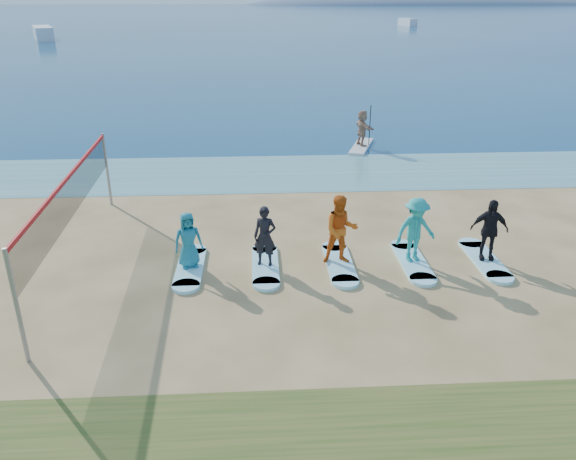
{
  "coord_description": "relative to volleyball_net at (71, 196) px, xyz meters",
  "views": [
    {
      "loc": [
        -1.43,
        -11.41,
        6.85
      ],
      "look_at": [
        -0.65,
        2.0,
        1.1
      ],
      "focal_mm": 35.0,
      "sensor_mm": 36.0,
      "label": 1
    }
  ],
  "objects": [
    {
      "name": "ground",
      "position": [
        6.29,
        -2.68,
        -1.9
      ],
      "size": [
        600.0,
        600.0,
        0.0
      ],
      "primitive_type": "plane",
      "color": "tan",
      "rests_on": "ground"
    },
    {
      "name": "shallow_water",
      "position": [
        6.29,
        7.82,
        -1.9
      ],
      "size": [
        600.0,
        600.0,
        0.0
      ],
      "primitive_type": "plane",
      "color": "teal",
      "rests_on": "ground"
    },
    {
      "name": "ocean",
      "position": [
        6.29,
        157.32,
        -1.9
      ],
      "size": [
        600.0,
        600.0,
        0.0
      ],
      "primitive_type": "plane",
      "color": "navy",
      "rests_on": "ground"
    },
    {
      "name": "island_ridge",
      "position": [
        101.29,
        297.32,
        -1.9
      ],
      "size": [
        220.0,
        56.0,
        18.0
      ],
      "primitive_type": "ellipsoid",
      "color": "slate",
      "rests_on": "ground"
    },
    {
      "name": "volleyball_net",
      "position": [
        0.0,
        0.0,
        0.0
      ],
      "size": [
        0.5,
        9.08,
        2.5
      ],
      "rotation": [
        0.0,
        0.0,
        0.05
      ],
      "color": "gray",
      "rests_on": "ground"
    },
    {
      "name": "paddleboard",
      "position": [
        9.82,
        11.59,
        -1.84
      ],
      "size": [
        1.66,
        3.06,
        0.12
      ],
      "primitive_type": "cube",
      "rotation": [
        0.0,
        0.0,
        -0.34
      ],
      "color": "silver",
      "rests_on": "ground"
    },
    {
      "name": "paddleboarder",
      "position": [
        9.82,
        11.59,
        -0.97
      ],
      "size": [
        0.91,
        1.59,
        1.63
      ],
      "primitive_type": "imported",
      "rotation": [
        0.0,
        0.0,
        1.87
      ],
      "color": "tan",
      "rests_on": "paddleboard"
    },
    {
      "name": "boat_offshore_a",
      "position": [
        -26.72,
        76.89,
        -1.9
      ],
      "size": [
        5.61,
        9.26,
        1.87
      ],
      "primitive_type": "cube",
      "rotation": [
        0.0,
        0.0,
        0.39
      ],
      "color": "silver",
      "rests_on": "ground"
    },
    {
      "name": "boat_offshore_b",
      "position": [
        36.96,
        108.78,
        -1.9
      ],
      "size": [
        2.98,
        5.44,
        1.43
      ],
      "primitive_type": "cube",
      "rotation": [
        0.0,
        0.0,
        0.25
      ],
      "color": "silver",
      "rests_on": "ground"
    },
    {
      "name": "surfboard_0",
      "position": [
        3.03,
        -0.6,
        -1.86
      ],
      "size": [
        0.7,
        2.2,
        0.09
      ],
      "primitive_type": "cube",
      "color": "#A4EFFF",
      "rests_on": "ground"
    },
    {
      "name": "student_0",
      "position": [
        3.03,
        -0.6,
        -1.06
      ],
      "size": [
        0.85,
        0.68,
        1.51
      ],
      "primitive_type": "imported",
      "rotation": [
        0.0,
        0.0,
        0.31
      ],
      "color": "teal",
      "rests_on": "surfboard_0"
    },
    {
      "name": "surfboard_1",
      "position": [
        5.03,
        -0.6,
        -1.86
      ],
      "size": [
        0.7,
        2.2,
        0.09
      ],
      "primitive_type": "cube",
      "color": "#A4EFFF",
      "rests_on": "ground"
    },
    {
      "name": "student_1",
      "position": [
        5.03,
        -0.6,
        -1.0
      ],
      "size": [
        0.66,
        0.51,
        1.62
      ],
      "primitive_type": "imported",
      "rotation": [
        0.0,
        0.0,
        -0.22
      ],
      "color": "black",
      "rests_on": "surfboard_1"
    },
    {
      "name": "surfboard_2",
      "position": [
        7.04,
        -0.6,
        -1.86
      ],
      "size": [
        0.7,
        2.2,
        0.09
      ],
      "primitive_type": "cube",
      "color": "#A4EFFF",
      "rests_on": "ground"
    },
    {
      "name": "student_2",
      "position": [
        7.04,
        -0.6,
        -0.87
      ],
      "size": [
        0.93,
        0.73,
        1.89
      ],
      "primitive_type": "imported",
      "rotation": [
        0.0,
        0.0,
        0.02
      ],
      "color": "#D15A16",
      "rests_on": "surfboard_2"
    },
    {
      "name": "surfboard_3",
      "position": [
        9.05,
        -0.6,
        -1.86
      ],
      "size": [
        0.7,
        2.2,
        0.09
      ],
      "primitive_type": "cube",
      "color": "#A4EFFF",
      "rests_on": "ground"
    },
    {
      "name": "student_3",
      "position": [
        9.05,
        -0.6,
        -0.92
      ],
      "size": [
        1.29,
        0.96,
        1.79
      ],
      "primitive_type": "imported",
      "rotation": [
        0.0,
        0.0,
        0.28
      ],
      "color": "teal",
      "rests_on": "surfboard_3"
    },
    {
      "name": "surfboard_4",
      "position": [
        11.05,
        -0.6,
        -1.86
      ],
      "size": [
        0.7,
        2.2,
        0.09
      ],
      "primitive_type": "cube",
      "color": "#A4EFFF",
      "rests_on": "ground"
    },
    {
      "name": "student_4",
      "position": [
        11.05,
        -0.6,
        -0.96
      ],
      "size": [
        1.05,
        0.57,
        1.7
      ],
      "primitive_type": "imported",
      "rotation": [
        0.0,
        0.0,
        -0.17
      ],
      "color": "black",
      "rests_on": "surfboard_4"
    }
  ]
}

